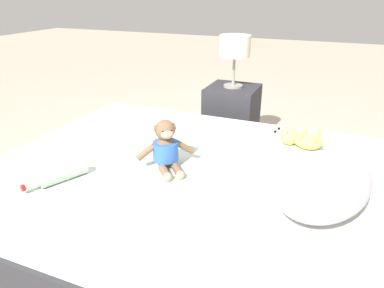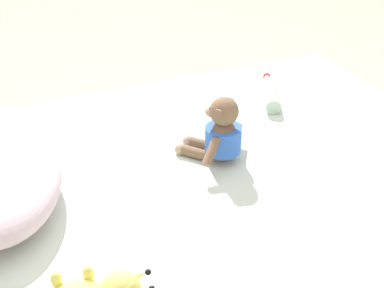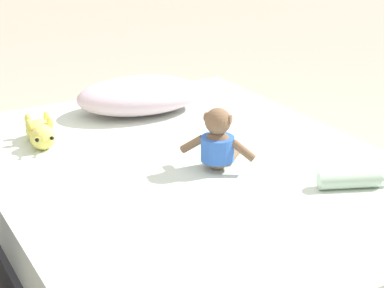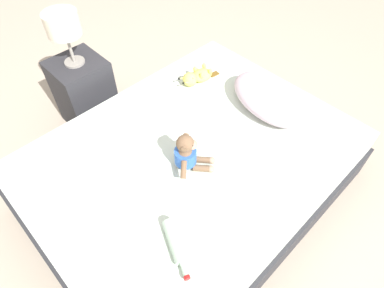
{
  "view_description": "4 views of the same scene",
  "coord_description": "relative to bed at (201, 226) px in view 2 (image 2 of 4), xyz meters",
  "views": [
    {
      "loc": [
        1.44,
        0.61,
        1.23
      ],
      "look_at": [
        -0.01,
        0.0,
        0.53
      ],
      "focal_mm": 33.74,
      "sensor_mm": 36.0,
      "label": 1
    },
    {
      "loc": [
        -1.4,
        0.62,
        1.5
      ],
      "look_at": [
        0.05,
        0.01,
        0.52
      ],
      "focal_mm": 53.31,
      "sensor_mm": 36.0,
      "label": 2
    },
    {
      "loc": [
        -1.04,
        -1.81,
        1.35
      ],
      "look_at": [
        0.01,
        0.0,
        0.5
      ],
      "focal_mm": 56.94,
      "sensor_mm": 36.0,
      "label": 3
    },
    {
      "loc": [
        0.87,
        -0.85,
        1.9
      ],
      "look_at": [
        0.0,
        0.0,
        0.48
      ],
      "focal_mm": 30.38,
      "sensor_mm": 36.0,
      "label": 4
    }
  ],
  "objects": [
    {
      "name": "glass_bottle",
      "position": [
        0.37,
        -0.47,
        0.25
      ],
      "size": [
        0.28,
        0.16,
        0.06
      ],
      "color": "#B2D1B7",
      "rests_on": "bed"
    },
    {
      "name": "plush_monkey",
      "position": [
        0.06,
        -0.1,
        0.31
      ],
      "size": [
        0.26,
        0.26,
        0.24
      ],
      "color": "brown",
      "rests_on": "bed"
    },
    {
      "name": "bed",
      "position": [
        0.0,
        0.0,
        0.0
      ],
      "size": [
        1.47,
        1.91,
        0.43
      ],
      "color": "#2D2D33",
      "rests_on": "ground_plane"
    },
    {
      "name": "ground_plane",
      "position": [
        0.0,
        0.0,
        -0.21
      ],
      "size": [
        16.0,
        16.0,
        0.0
      ],
      "primitive_type": "plane",
      "color": "#B7A893"
    },
    {
      "name": "pillow",
      "position": [
        0.09,
        0.61,
        0.3
      ],
      "size": [
        0.63,
        0.45,
        0.16
      ],
      "color": "silver",
      "rests_on": "bed"
    }
  ]
}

